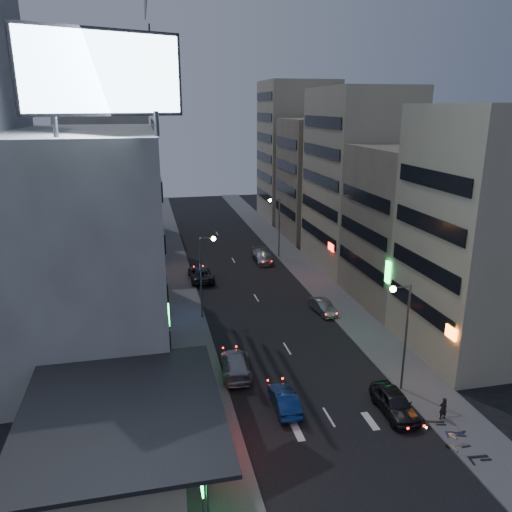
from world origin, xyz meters
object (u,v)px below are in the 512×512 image
object	(u,v)px
scooter_black_b	(445,414)
scooter_silver_a	(467,435)
person	(443,408)
scooter_silver_b	(461,421)
parked_car_right_far	(262,256)
road_car_blue	(284,400)
scooter_black_a	(488,447)
parked_car_right_mid	(323,307)
parked_car_left	(201,274)
parked_car_right_near	(394,402)
road_car_silver	(236,364)
scooter_blue	(465,425)

from	to	relation	value
scooter_black_b	scooter_silver_a	bearing A→B (deg)	-160.32
person	scooter_silver_b	world-z (taller)	person
parked_car_right_far	road_car_blue	xyz separation A→B (m)	(-6.28, -32.89, -0.07)
road_car_blue	scooter_black_a	size ratio (longest dim) A/B	2.25
road_car_blue	scooter_silver_a	size ratio (longest dim) A/B	2.46
parked_car_right_mid	parked_car_left	xyz separation A→B (m)	(-10.72, 12.39, 0.13)
scooter_black_a	scooter_black_b	distance (m)	3.55
parked_car_right_mid	person	bearing A→B (deg)	-92.76
scooter_silver_b	parked_car_right_far	bearing A→B (deg)	-9.89
parked_car_left	scooter_black_a	distance (m)	37.02
scooter_black_a	scooter_silver_a	size ratio (longest dim) A/B	1.10
scooter_silver_b	person	bearing A→B (deg)	10.28
parked_car_right_near	road_car_silver	distance (m)	12.02
parked_car_right_mid	road_car_silver	xyz separation A→B (m)	(-10.60, -9.65, 0.12)
parked_car_right_near	road_car_silver	xyz separation A→B (m)	(-9.41, 7.47, -0.02)
parked_car_right_near	person	size ratio (longest dim) A/B	3.03
parked_car_right_near	scooter_black_a	bearing A→B (deg)	-56.80
parked_car_right_far	road_car_blue	bearing A→B (deg)	-100.45
person	scooter_black_a	size ratio (longest dim) A/B	0.83
parked_car_right_mid	road_car_silver	distance (m)	14.34
person	parked_car_right_mid	bearing A→B (deg)	-87.07
scooter_black_a	scooter_black_b	xyz separation A→B (m)	(-0.62, 3.49, -0.01)
scooter_black_a	road_car_silver	bearing A→B (deg)	51.14
parked_car_right_far	scooter_silver_b	size ratio (longest dim) A/B	3.10
scooter_blue	scooter_silver_b	world-z (taller)	scooter_blue
parked_car_right_mid	scooter_black_a	xyz separation A→B (m)	(2.12, -22.33, 0.03)
parked_car_left	scooter_black_b	world-z (taller)	parked_car_left
parked_car_right_near	scooter_blue	xyz separation A→B (m)	(3.28, -3.06, -0.15)
scooter_silver_a	scooter_silver_b	distance (m)	1.38
parked_car_right_mid	scooter_blue	size ratio (longest dim) A/B	2.32
road_car_silver	parked_car_right_far	bearing A→B (deg)	-101.35
parked_car_right_near	scooter_black_b	distance (m)	3.19
road_car_blue	scooter_silver_a	distance (m)	11.55
scooter_silver_b	parked_car_left	bearing A→B (deg)	5.72
parked_car_left	road_car_silver	xyz separation A→B (m)	(0.12, -22.04, -0.02)
parked_car_left	parked_car_right_far	world-z (taller)	parked_car_left
parked_car_right_near	scooter_black_a	size ratio (longest dim) A/B	2.51
parked_car_right_mid	parked_car_right_far	distance (m)	17.96
road_car_silver	scooter_silver_a	xyz separation A→B (m)	(12.25, -11.37, -0.13)
person	road_car_silver	bearing A→B (deg)	-38.09
parked_car_right_mid	parked_car_left	world-z (taller)	parked_car_left
person	scooter_blue	bearing A→B (deg)	107.53
scooter_black_a	scooter_silver_b	bearing A→B (deg)	6.51
parked_car_right_mid	road_car_silver	bearing A→B (deg)	-145.14
road_car_silver	scooter_black_b	bearing A→B (deg)	148.90
road_car_blue	parked_car_right_far	bearing A→B (deg)	-99.00
parked_car_right_far	person	distance (m)	36.59
parked_car_right_near	parked_car_right_mid	size ratio (longest dim) A/B	1.17
scooter_black_b	road_car_blue	bearing A→B (deg)	84.54
road_car_blue	scooter_silver_b	distance (m)	11.34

